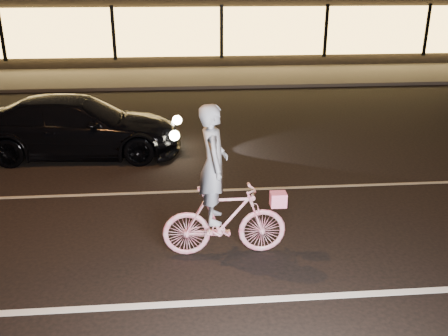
{
  "coord_description": "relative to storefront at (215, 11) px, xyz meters",
  "views": [
    {
      "loc": [
        -1.77,
        -6.79,
        3.92
      ],
      "look_at": [
        -1.13,
        0.6,
        1.01
      ],
      "focal_mm": 40.0,
      "sensor_mm": 36.0,
      "label": 1
    }
  ],
  "objects": [
    {
      "name": "lane_stripe_far",
      "position": [
        0.0,
        -16.97,
        -2.14
      ],
      "size": [
        60.0,
        0.1,
        0.01
      ],
      "primitive_type": "cube",
      "color": "gray",
      "rests_on": "ground"
    },
    {
      "name": "ground",
      "position": [
        0.0,
        -18.97,
        -2.15
      ],
      "size": [
        90.0,
        90.0,
        0.0
      ],
      "primitive_type": "plane",
      "color": "black",
      "rests_on": "ground"
    },
    {
      "name": "lane_stripe_near",
      "position": [
        0.0,
        -20.47,
        -2.14
      ],
      "size": [
        60.0,
        0.12,
        0.01
      ],
      "primitive_type": "cube",
      "color": "silver",
      "rests_on": "ground"
    },
    {
      "name": "storefront",
      "position": [
        0.0,
        0.0,
        0.0
      ],
      "size": [
        25.4,
        8.42,
        4.2
      ],
      "color": "black",
      "rests_on": "ground"
    },
    {
      "name": "sedan",
      "position": [
        -4.13,
        -14.61,
        -1.48
      ],
      "size": [
        4.71,
        2.09,
        1.34
      ],
      "rotation": [
        0.0,
        0.0,
        1.52
      ],
      "color": "black",
      "rests_on": "ground"
    },
    {
      "name": "sidewalk",
      "position": [
        0.0,
        -5.97,
        -2.09
      ],
      "size": [
        30.0,
        4.0,
        0.12
      ],
      "primitive_type": "cube",
      "color": "#383533",
      "rests_on": "ground"
    },
    {
      "name": "cyclist",
      "position": [
        -1.25,
        -19.28,
        -1.33
      ],
      "size": [
        1.83,
        0.63,
        2.3
      ],
      "rotation": [
        0.0,
        0.0,
        1.57
      ],
      "color": "#D72959",
      "rests_on": "ground"
    }
  ]
}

